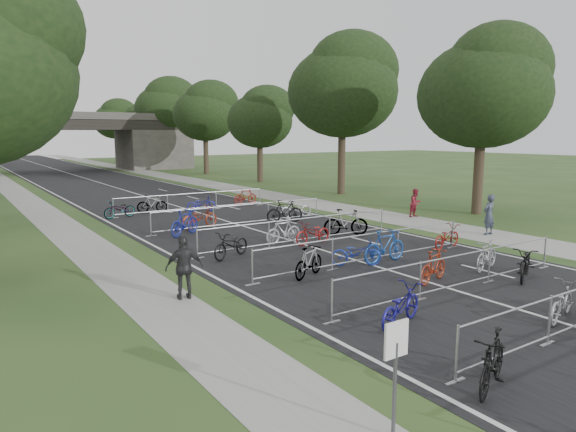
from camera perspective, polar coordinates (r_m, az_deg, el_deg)
name	(u,v)px	position (r m, az deg, el deg)	size (l,w,h in m)	color
road	(93,181)	(53.54, -20.86, 3.69)	(11.00, 140.00, 0.01)	black
sidewalk_right	(171,177)	(55.89, -12.84, 4.26)	(3.00, 140.00, 0.01)	gray
sidewalk_left	(6,185)	(52.37, -28.87, 3.05)	(2.00, 140.00, 0.01)	gray
lane_markings	(93,181)	(53.54, -20.86, 3.69)	(0.12, 140.00, 0.00)	silver
overpass_bridge	(61,142)	(68.06, -23.96, 7.51)	(31.00, 8.00, 7.05)	#403D39
park_sign	(396,358)	(7.91, 11.87, -15.15)	(0.45, 0.06, 1.83)	#4C4C51
tree_right_0	(486,89)	(30.96, 21.12, 13.00)	(7.17, 7.17, 10.93)	#33261C
tree_right_1	(344,87)	(39.22, 6.30, 14.02)	(8.18, 8.18, 12.47)	#33261C
tree_right_2	(261,118)	(48.89, -3.01, 10.78)	(6.16, 6.16, 9.39)	#33261C
tree_right_3	(206,112)	(59.53, -9.09, 11.32)	(7.17, 7.17, 10.93)	#33261C
tree_right_4	(167,108)	(70.62, -13.31, 11.62)	(8.18, 8.18, 12.47)	#33261C
tree_right_5	(138,124)	(81.87, -16.28, 9.75)	(6.16, 6.16, 9.39)	#33261C
tree_right_6	(116,120)	(93.39, -18.60, 10.12)	(7.17, 7.17, 10.93)	#33261C
barrier_row_2	(457,273)	(15.65, 18.23, -5.99)	(9.70, 0.08, 1.10)	#ACAFB4
barrier_row_3	(367,248)	(18.14, 8.73, -3.58)	(9.70, 0.08, 1.10)	#ACAFB4
barrier_row_4	(300,231)	(21.18, 1.39, -1.65)	(9.70, 0.08, 1.10)	#ACAFB4
barrier_row_5	(242,215)	(25.37, -5.15, 0.10)	(9.70, 0.08, 1.10)	#ACAFB4
barrier_row_6	(193,202)	(30.71, -10.56, 1.55)	(9.70, 0.08, 1.10)	#ACAFB4
bike_4	(493,362)	(10.06, 21.77, -14.81)	(0.50, 1.75, 1.05)	black
bike_5	(561,302)	(14.27, 28.08, -8.42)	(0.61, 1.75, 0.92)	gray
bike_8	(400,306)	(12.56, 12.39, -9.74)	(0.64, 1.84, 0.96)	navy
bike_9	(433,266)	(16.29, 15.86, -5.41)	(0.48, 1.70, 1.02)	maroon
bike_10	(526,263)	(17.62, 24.94, -4.77)	(0.70, 2.02, 1.06)	black
bike_11	(487,255)	(18.30, 21.21, -4.11)	(0.48, 1.70, 1.02)	#95979C
bike_12	(309,262)	(16.24, 2.32, -5.15)	(0.47, 1.66, 1.00)	#ACAFB4
bike_13	(356,253)	(17.79, 7.58, -4.11)	(0.60, 1.73, 0.91)	navy
bike_14	(385,246)	(18.39, 10.71, -3.35)	(0.55, 1.93, 1.16)	#1C499D
bike_15	(447,237)	(21.27, 17.23, -2.23)	(0.62, 1.77, 0.93)	maroon
bike_16	(231,245)	(18.88, -6.30, -3.18)	(0.66, 1.89, 0.99)	black
bike_17	(283,231)	(21.18, -0.51, -1.69)	(0.50, 1.77, 1.06)	#B3B2BA
bike_18	(313,233)	(21.11, 2.80, -1.89)	(0.63, 1.80, 0.95)	maroon
bike_19	(346,223)	(22.97, 6.44, -0.73)	(0.56, 1.99, 1.20)	#ACAFB4
bike_20	(185,223)	(23.29, -11.41, -0.74)	(0.55, 1.95, 1.17)	navy
bike_21	(200,217)	(25.00, -9.80, -0.16)	(0.70, 2.02, 1.06)	maroon
bike_22	(285,211)	(26.24, -0.36, 0.51)	(0.54, 1.92, 1.15)	black
bike_23	(296,209)	(27.79, 0.91, 0.81)	(0.65, 1.87, 0.98)	#BBB9C2
bike_24	(120,209)	(29.14, -18.19, 0.70)	(0.63, 1.79, 0.94)	#ACAFB4
bike_25	(152,204)	(30.50, -14.85, 1.30)	(0.49, 1.72, 1.03)	#ACAFB4
bike_26	(201,204)	(30.47, -9.64, 1.33)	(0.59, 1.70, 0.89)	#1B1E95
bike_27	(245,196)	(33.29, -4.75, 2.18)	(0.48, 1.68, 1.01)	maroon
pedestrian_a	(489,215)	(24.71, 21.42, 0.12)	(0.66, 0.43, 1.82)	#303848
pedestrian_b	(416,203)	(28.81, 14.00, 1.40)	(0.75, 0.59, 1.55)	maroon
pedestrian_c	(184,268)	(14.35, -11.43, -5.66)	(1.03, 0.43, 1.76)	#272729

